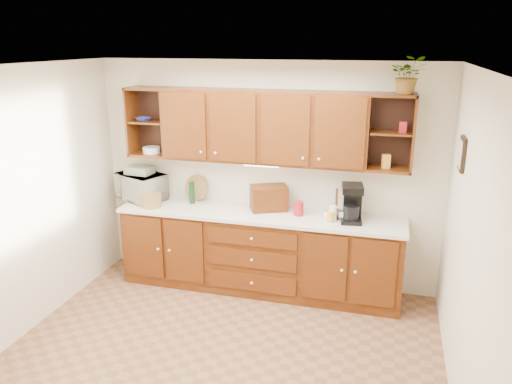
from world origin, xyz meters
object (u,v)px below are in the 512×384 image
Objects in this scene: microwave at (141,186)px; coffee_maker at (352,203)px; potted_plant at (408,75)px; bread_box at (269,198)px.

microwave is 2.54m from coffee_maker.
potted_plant is at bearing 23.08° from microwave.
bread_box is (1.60, 0.02, -0.02)m from microwave.
coffee_maker is (2.54, -0.10, 0.04)m from microwave.
microwave is 1.42× the size of bread_box.
microwave is at bearing 179.38° from potted_plant.
bread_box is at bearing 177.94° from potted_plant.
bread_box is at bearing 164.38° from coffee_maker.
microwave is 1.60m from bread_box.
microwave reaches higher than bread_box.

